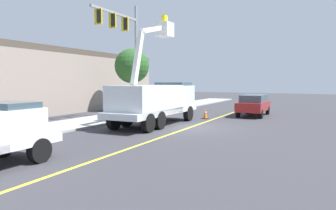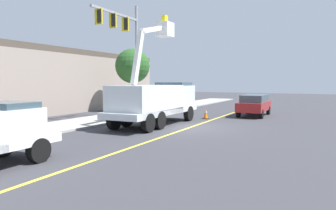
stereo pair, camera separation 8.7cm
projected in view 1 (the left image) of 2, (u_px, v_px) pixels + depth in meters
The scene contains 9 objects.
ground at pixel (190, 128), 18.73m from camera, with size 120.00×120.00×0.00m, color #38383D.
sidewalk_far_side at pixel (96, 120), 21.83m from camera, with size 60.00×3.60×0.12m, color #9E9E99.
lane_centre_stripe at pixel (190, 127), 18.73m from camera, with size 50.00×0.16×0.01m, color yellow.
utility_bucket_truck at pixel (156, 99), 19.92m from camera, with size 8.38×3.16×6.95m.
passing_minivan at pixel (254, 104), 25.10m from camera, with size 4.94×2.28×1.69m.
traffic_cone_mid_front at pixel (205, 114), 23.15m from camera, with size 0.40×0.40×0.78m.
traffic_signal_mast at pixel (125, 40), 22.88m from camera, with size 5.42×0.81×8.56m.
commercial_building_backdrop at pixel (50, 81), 29.37m from camera, with size 24.79×9.53×5.60m.
street_tree_right at pixel (132, 66), 28.84m from camera, with size 3.18×3.18×5.78m.
Camera 1 is at (-16.62, -8.40, 2.74)m, focal length 33.48 mm.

